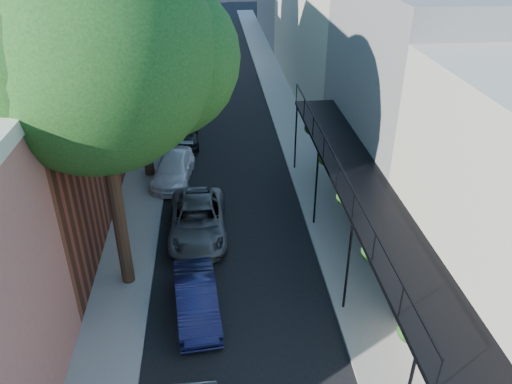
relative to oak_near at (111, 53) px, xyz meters
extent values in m
cube|color=black|center=(3.37, 19.74, -7.87)|extent=(6.00, 64.00, 0.01)
cube|color=gray|center=(-0.63, 19.74, -7.82)|extent=(2.00, 64.00, 0.12)
cube|color=gray|center=(7.37, 19.74, -7.82)|extent=(2.00, 64.00, 0.12)
cube|color=gray|center=(-1.65, 3.74, 0.12)|extent=(0.06, 7.00, 4.00)
cube|color=gray|center=(-5.63, 15.74, -3.38)|extent=(8.00, 12.00, 9.00)
cube|color=gray|center=(12.37, 4.74, -3.38)|extent=(8.00, 10.00, 9.00)
cube|color=#BAB49A|center=(12.37, 19.74, -3.88)|extent=(8.00, 20.00, 8.00)
cube|color=black|center=(7.57, -0.26, -4.38)|extent=(2.00, 16.00, 0.15)
cube|color=black|center=(6.62, -0.26, -3.50)|extent=(0.05, 16.00, 0.05)
cylinder|color=black|center=(6.67, 7.74, -6.07)|extent=(0.08, 0.08, 3.40)
sphere|color=#184413|center=(6.97, -6.26, -4.83)|extent=(0.60, 0.60, 0.60)
sphere|color=#184413|center=(6.97, -0.26, -4.83)|extent=(0.60, 0.60, 0.60)
sphere|color=#184413|center=(6.97, 5.74, -4.83)|extent=(0.60, 0.60, 0.60)
cylinder|color=black|center=(-0.43, -0.26, -4.38)|extent=(0.44, 0.44, 7.00)
sphere|color=#184413|center=(-0.43, -0.26, 0.14)|extent=(6.80, 6.80, 6.80)
sphere|color=#184413|center=(1.27, 0.76, -0.36)|extent=(4.76, 4.76, 4.76)
cylinder|color=black|center=(-0.43, 7.74, -4.73)|extent=(0.44, 0.44, 6.30)
sphere|color=#184413|center=(-0.43, 7.74, -0.68)|extent=(6.00, 6.00, 6.00)
sphere|color=#184413|center=(1.07, 8.64, -1.18)|extent=(4.20, 4.20, 4.20)
cylinder|color=black|center=(-0.43, 16.74, -4.20)|extent=(0.44, 0.44, 7.35)
imported|color=#13153B|center=(1.95, -1.99, -7.27)|extent=(1.63, 3.78, 1.21)
imported|color=#515458|center=(1.97, 2.51, -7.22)|extent=(2.19, 4.74, 1.32)
imported|color=white|center=(0.77, 7.22, -7.28)|extent=(2.11, 4.25, 1.19)
imported|color=black|center=(1.07, 11.60, -7.18)|extent=(1.79, 4.13, 1.39)
camera|label=1|loc=(2.73, -14.14, 3.49)|focal=35.00mm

